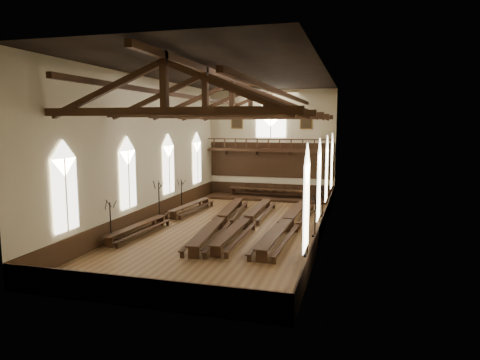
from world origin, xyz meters
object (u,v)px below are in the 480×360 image
object	(u,v)px
candelabrum_left_mid	(159,209)
candelabrum_right_near	(307,241)
candelabrum_left_near	(111,231)
refectory_row_a	(167,216)
refectory_row_d	(288,222)
dais	(269,198)
candelabrum_right_far	(323,207)
candelabrum_left_far	(182,201)
refectory_row_b	(221,219)
high_table	(269,190)
refectory_row_c	(247,220)
candelabrum_right_mid	(315,224)

from	to	relation	value
candelabrum_left_mid	candelabrum_right_near	distance (m)	12.40
candelabrum_left_near	candelabrum_left_mid	bearing A→B (deg)	90.00
candelabrum_left_mid	refectory_row_a	bearing A→B (deg)	-22.06
refectory_row_d	dais	distance (m)	11.67
candelabrum_left_near	candelabrum_right_far	size ratio (longest dim) A/B	1.07
candelabrum_left_far	candelabrum_right_near	bearing A→B (deg)	-40.70
refectory_row_b	candelabrum_left_mid	bearing A→B (deg)	172.77
refectory_row_a	refectory_row_b	bearing A→B (deg)	-4.35
refectory_row_b	high_table	distance (m)	11.54
refectory_row_c	candelabrum_right_mid	size ratio (longest dim) A/B	5.41
refectory_row_b	refectory_row_c	xyz separation A→B (m)	(1.70, 0.39, -0.01)
candelabrum_left_far	refectory_row_d	bearing A→B (deg)	-24.57
refectory_row_d	candelabrum_left_near	distance (m)	11.05
candelabrum_right_far	candelabrum_left_mid	bearing A→B (deg)	-157.66
candelabrum_left_mid	candelabrum_left_far	distance (m)	4.03
candelabrum_left_mid	candelabrum_left_far	xyz separation A→B (m)	(-0.00, 4.03, -0.12)
refectory_row_c	candelabrum_left_near	distance (m)	8.84
candelabrum_left_near	refectory_row_d	bearing A→B (deg)	32.99
dais	candelabrum_left_far	world-z (taller)	candelabrum_left_far
candelabrum_left_near	candelabrum_right_mid	distance (m)	12.09
high_table	candelabrum_left_mid	bearing A→B (deg)	-117.59
refectory_row_a	candelabrum_right_far	size ratio (longest dim) A/B	5.65
candelabrum_left_near	candelabrum_right_far	xyz separation A→B (m)	(11.10, 10.78, -0.05)
candelabrum_right_mid	candelabrum_left_near	bearing A→B (deg)	-156.68
refectory_row_b	candelabrum_right_mid	xyz separation A→B (m)	(6.31, -0.83, 0.26)
refectory_row_d	refectory_row_c	bearing A→B (deg)	-179.73
high_table	refectory_row_b	bearing A→B (deg)	-94.48
refectory_row_a	candelabrum_left_mid	distance (m)	0.89
candelabrum_right_far	refectory_row_d	bearing A→B (deg)	-111.06
candelabrum_right_near	candelabrum_right_mid	world-z (taller)	candelabrum_right_near
candelabrum_left_mid	candelabrum_right_mid	size ratio (longest dim) A/B	1.10
refectory_row_d	candelabrum_right_mid	distance (m)	2.22
refectory_row_a	dais	bearing A→B (deg)	66.12
refectory_row_a	candelabrum_right_near	bearing A→B (deg)	-26.75
candelabrum_right_near	candelabrum_left_mid	bearing A→B (deg)	153.55
refectory_row_a	refectory_row_b	distance (m)	4.07
refectory_row_b	candelabrum_right_near	xyz separation A→B (m)	(6.31, -4.91, 0.28)
refectory_row_d	candelabrum_right_mid	size ratio (longest dim) A/B	5.58
dais	refectory_row_c	bearing A→B (deg)	-85.90
refectory_row_d	candelabrum_left_far	size ratio (longest dim) A/B	5.87
refectory_row_b	high_table	xyz separation A→B (m)	(0.90, 11.51, 0.27)
refectory_row_d	dais	world-z (taller)	refectory_row_d
candelabrum_left_near	candelabrum_right_far	distance (m)	15.47
high_table	candelabrum_left_near	distance (m)	18.04
refectory_row_a	candelabrum_left_near	xyz separation A→B (m)	(-0.74, -5.92, 0.30)
refectory_row_a	high_table	world-z (taller)	high_table
refectory_row_b	dais	xyz separation A→B (m)	(0.90, 11.51, -0.43)
candelabrum_left_far	high_table	bearing A→B (deg)	50.34
refectory_row_a	candelabrum_left_mid	world-z (taller)	candelabrum_left_mid
candelabrum_left_mid	candelabrum_right_far	world-z (taller)	candelabrum_left_mid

